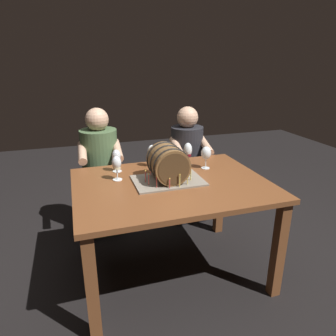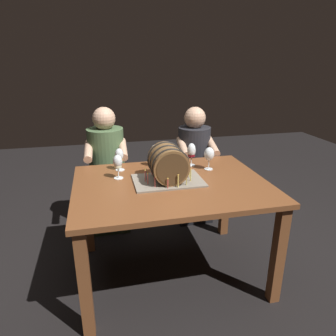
# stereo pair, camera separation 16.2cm
# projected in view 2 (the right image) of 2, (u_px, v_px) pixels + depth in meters

# --- Properties ---
(ground_plane) EXTENTS (8.00, 8.00, 0.00)m
(ground_plane) POSITION_uv_depth(u_px,v_px,m) (171.00, 271.00, 2.41)
(ground_plane) COLOR black
(dining_table) EXTENTS (1.35, 1.00, 0.75)m
(dining_table) POSITION_uv_depth(u_px,v_px,m) (171.00, 196.00, 2.19)
(dining_table) COLOR brown
(dining_table) RESTS_ON ground
(barrel_cake) EXTENTS (0.49, 0.33, 0.27)m
(barrel_cake) POSITION_uv_depth(u_px,v_px,m) (168.00, 165.00, 2.13)
(barrel_cake) COLOR gray
(barrel_cake) RESTS_ON dining_table
(wine_glass_white) EXTENTS (0.07, 0.07, 0.18)m
(wine_glass_white) POSITION_uv_depth(u_px,v_px,m) (118.00, 163.00, 2.19)
(wine_glass_white) COLOR white
(wine_glass_white) RESTS_ON dining_table
(wine_glass_amber) EXTENTS (0.07, 0.07, 0.17)m
(wine_glass_amber) POSITION_uv_depth(u_px,v_px,m) (119.00, 156.00, 2.35)
(wine_glass_amber) COLOR white
(wine_glass_amber) RESTS_ON dining_table
(wine_glass_red) EXTENTS (0.07, 0.07, 0.19)m
(wine_glass_red) POSITION_uv_depth(u_px,v_px,m) (191.00, 151.00, 2.46)
(wine_glass_red) COLOR white
(wine_glass_red) RESTS_ON dining_table
(wine_glass_rose) EXTENTS (0.07, 0.07, 0.18)m
(wine_glass_rose) POSITION_uv_depth(u_px,v_px,m) (155.00, 152.00, 2.43)
(wine_glass_rose) COLOR white
(wine_glass_rose) RESTS_ON dining_table
(wine_glass_empty) EXTENTS (0.08, 0.08, 0.18)m
(wine_glass_empty) POSITION_uv_depth(u_px,v_px,m) (209.00, 154.00, 2.37)
(wine_glass_empty) COLOR white
(wine_glass_empty) RESTS_ON dining_table
(person_seated_left) EXTENTS (0.37, 0.46, 1.18)m
(person_seated_left) POSITION_uv_depth(u_px,v_px,m) (108.00, 176.00, 2.86)
(person_seated_left) COLOR #2A3A24
(person_seated_left) RESTS_ON ground
(person_seated_right) EXTENTS (0.37, 0.47, 1.15)m
(person_seated_right) POSITION_uv_depth(u_px,v_px,m) (193.00, 171.00, 3.04)
(person_seated_right) COLOR black
(person_seated_right) RESTS_ON ground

